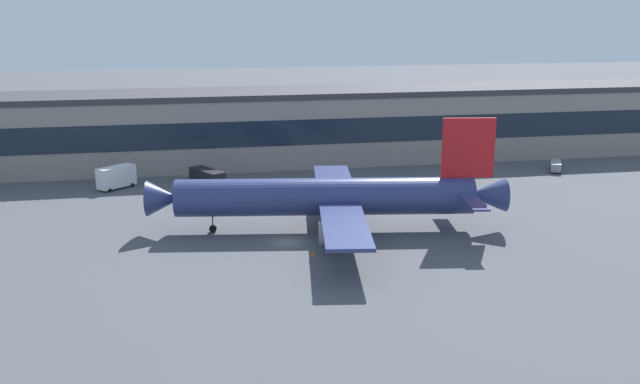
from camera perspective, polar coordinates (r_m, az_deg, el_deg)
The scene contains 7 objects.
ground_plane at distance 101.72m, azimuth -2.65°, elevation -4.01°, with size 600.00×600.00×0.00m, color #4C4F54.
terminal_building at distance 151.42m, azimuth -5.64°, elevation 5.20°, with size 201.28×17.70×15.58m.
airliner at distance 104.98m, azimuth 0.90°, elevation -0.39°, with size 53.46×45.66×16.96m.
belt_loader at distance 152.65m, azimuth 18.46°, elevation 2.04°, with size 4.78×6.59×1.95m.
fuel_truck at distance 133.35m, azimuth -9.09°, elevation 1.19°, with size 6.66×8.66×3.35m.
catering_truck at distance 135.80m, azimuth -16.14°, elevation 1.21°, with size 7.10×6.74×4.15m.
traffic_cone_0 at distance 96.08m, azimuth -0.55°, elevation -4.95°, with size 0.47×0.47×0.59m, color #F2590C.
Camera 1 is at (-13.69, -95.38, 32.57)m, focal length 39.73 mm.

